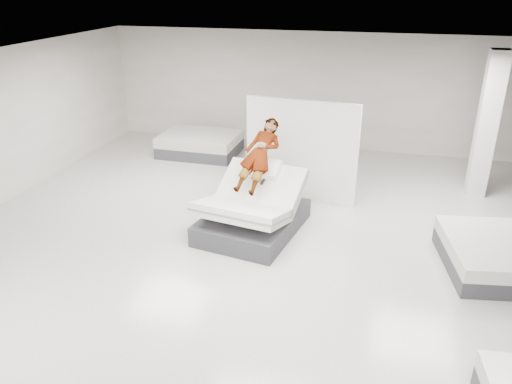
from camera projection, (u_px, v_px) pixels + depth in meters
room at (252, 186)px, 7.66m from camera, size 14.00×14.04×3.20m
hero_bed at (253, 212)px, 9.54m from camera, size 1.95×2.39×1.28m
person at (259, 164)px, 9.45m from camera, size 0.82×1.47×1.48m
remote at (263, 182)px, 9.15m from camera, size 0.07×0.15×0.08m
divider_panel at (301, 151)px, 10.66m from camera, size 2.44×0.38×2.22m
flat_bed_right_far at (490, 255)px, 8.36m from camera, size 1.71×2.09×0.52m
flat_bed_left_far at (200, 144)px, 13.76m from camera, size 2.08×1.57×0.57m
column at (487, 126)px, 10.71m from camera, size 0.40×0.40×3.20m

